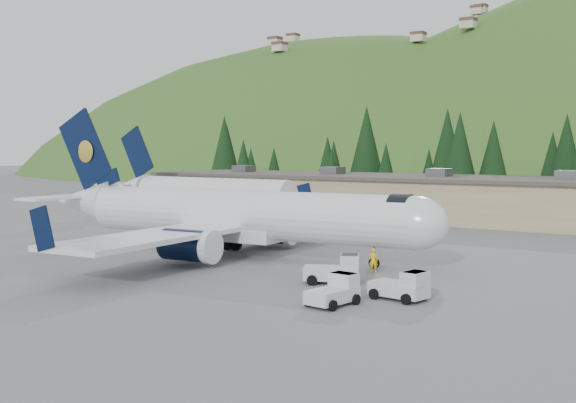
% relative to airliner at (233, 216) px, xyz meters
% --- Properties ---
extents(ground, '(600.00, 600.00, 0.00)m').
position_rel_airliner_xyz_m(ground, '(1.06, 0.10, -3.21)').
color(ground, slate).
extents(airliner, '(36.29, 34.10, 12.04)m').
position_rel_airliner_xyz_m(airliner, '(0.00, 0.00, 0.00)').
color(airliner, white).
rests_on(airliner, ground).
extents(second_airliner, '(27.50, 11.00, 10.05)m').
position_rel_airliner_xyz_m(second_airliner, '(-23.87, 22.10, 0.12)').
color(second_airliner, white).
rests_on(second_airliner, ground).
extents(baggage_tug_a, '(3.85, 3.23, 1.84)m').
position_rel_airliner_xyz_m(baggage_tug_a, '(12.65, -5.23, -2.38)').
color(baggage_tug_a, silver).
rests_on(baggage_tug_a, ground).
extents(baggage_tug_b, '(3.38, 2.29, 1.71)m').
position_rel_airliner_xyz_m(baggage_tug_b, '(18.34, -7.53, -2.44)').
color(baggage_tug_b, silver).
rests_on(baggage_tug_b, ground).
extents(baggage_tug_c, '(2.15, 3.24, 1.65)m').
position_rel_airliner_xyz_m(baggage_tug_c, '(15.85, -10.67, -2.47)').
color(baggage_tug_c, silver).
rests_on(baggage_tug_c, ground).
extents(terminal_building, '(71.00, 17.00, 6.10)m').
position_rel_airliner_xyz_m(terminal_building, '(-3.96, 38.10, -0.58)').
color(terminal_building, '#92875E').
rests_on(terminal_building, ground).
extents(ramp_worker, '(0.73, 0.62, 1.69)m').
position_rel_airliner_xyz_m(ramp_worker, '(12.72, -0.49, -2.36)').
color(ramp_worker, yellow).
rests_on(ramp_worker, ground).
extents(tree_line, '(112.28, 18.32, 14.26)m').
position_rel_airliner_xyz_m(tree_line, '(-2.62, 60.53, 4.08)').
color(tree_line, black).
rests_on(tree_line, ground).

